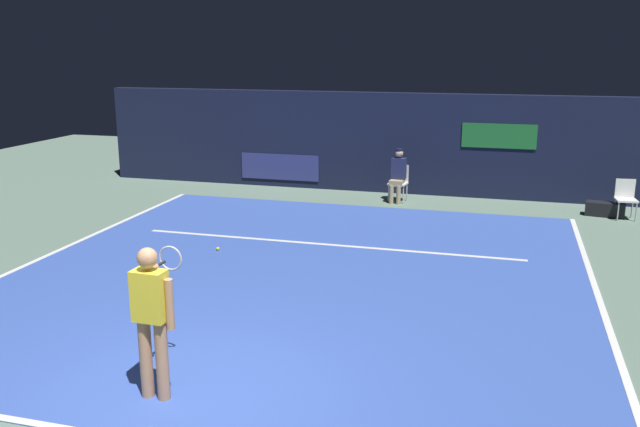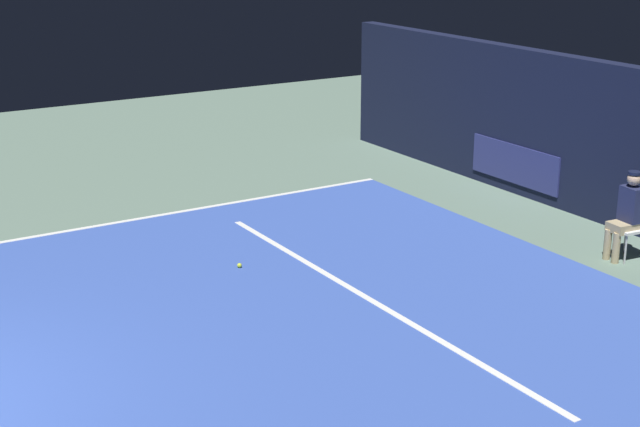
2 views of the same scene
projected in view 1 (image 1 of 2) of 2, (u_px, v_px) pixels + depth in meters
The scene contains 11 objects.
ground_plane at pixel (298, 275), 11.37m from camera, with size 29.92×29.92×0.00m, color slate.
court_surface at pixel (298, 275), 11.36m from camera, with size 9.64×10.38×0.01m, color #3856B2.
line_sideline_left at pixel (600, 302), 10.12m from camera, with size 0.10×10.38×0.01m, color white.
line_sideline_right at pixel (56, 252), 12.61m from camera, with size 0.10×10.38×0.01m, color white.
line_service at pixel (326, 244), 13.06m from camera, with size 7.52×0.10×0.01m, color white.
back_wall at pixel (378, 143), 17.60m from camera, with size 15.29×0.33×2.60m.
tennis_player at pixel (152, 313), 7.19m from camera, with size 0.59×0.94×1.73m.
line_judge_on_chair at pixel (398, 175), 16.52m from camera, with size 0.48×0.56×1.32m.
courtside_chair_near at pixel (626, 197), 14.95m from camera, with size 0.48×0.45×0.88m.
tennis_ball at pixel (218, 249), 12.68m from camera, with size 0.07×0.07×0.07m, color #CCE033.
equipment_bag at pixel (605, 209), 15.24m from camera, with size 0.84×0.32×0.32m, color black.
Camera 1 is at (3.26, -6.09, 3.78)m, focal length 37.75 mm.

